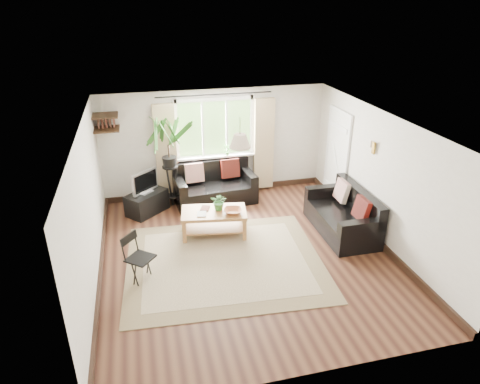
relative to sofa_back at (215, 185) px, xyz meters
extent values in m
plane|color=black|center=(0.12, -2.25, -0.41)|extent=(5.50, 5.50, 0.00)
plane|color=white|center=(0.12, -2.25, 1.99)|extent=(5.50, 5.50, 0.00)
cube|color=beige|center=(0.12, 0.50, 0.79)|extent=(5.00, 0.02, 2.40)
cube|color=beige|center=(0.12, -5.00, 0.79)|extent=(5.00, 0.02, 2.40)
cube|color=beige|center=(-2.38, -2.25, 0.79)|extent=(0.02, 5.50, 2.40)
cube|color=beige|center=(2.62, -2.25, 0.79)|extent=(0.02, 5.50, 2.40)
cube|color=beige|center=(-0.29, -2.40, -0.40)|extent=(3.52, 3.08, 0.02)
cube|color=silver|center=(2.59, -0.55, 0.59)|extent=(0.06, 0.96, 2.06)
imported|color=#306C2B|center=(-0.17, -1.38, 0.26)|extent=(0.39, 0.38, 0.34)
imported|color=#A25B38|center=(0.05, -1.58, 0.13)|extent=(0.41, 0.41, 0.08)
imported|color=silver|center=(-0.61, -1.48, 0.10)|extent=(0.20, 0.25, 0.02)
imported|color=brown|center=(-0.51, -1.25, 0.10)|extent=(0.23, 0.26, 0.02)
cube|color=black|center=(-1.50, -0.17, -0.18)|extent=(0.96, 0.92, 0.46)
imported|color=#2D6023|center=(0.37, 0.38, 0.65)|extent=(0.14, 0.10, 0.27)
camera|label=1|loc=(-1.51, -8.49, 3.80)|focal=32.00mm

